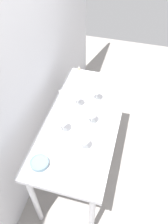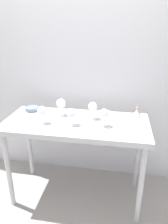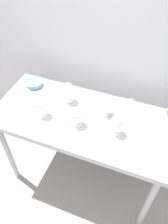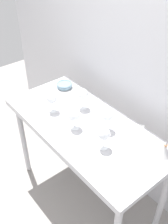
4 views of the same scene
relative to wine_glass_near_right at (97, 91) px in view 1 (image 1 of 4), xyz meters
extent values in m
plane|color=gray|center=(-0.27, 0.07, -1.02)|extent=(6.00, 6.00, 0.00)
cube|color=silver|center=(-0.27, 0.56, 0.28)|extent=(3.80, 0.04, 2.60)
cube|color=#B7B7BC|center=(-0.27, 0.07, -0.14)|extent=(1.40, 0.64, 0.04)
cube|color=#B7B7BC|center=(-0.27, -0.26, -0.14)|extent=(1.40, 0.01, 0.05)
cylinder|color=#B7B7BC|center=(-0.91, -0.19, -0.59)|extent=(0.05, 0.05, 0.86)
cylinder|color=#B7B7BC|center=(0.37, -0.19, -0.59)|extent=(0.05, 0.05, 0.86)
cylinder|color=#B7B7BC|center=(-0.91, 0.33, -0.59)|extent=(0.05, 0.05, 0.86)
cylinder|color=#B7B7BC|center=(0.37, 0.33, -0.59)|extent=(0.05, 0.05, 0.86)
cylinder|color=white|center=(0.00, 0.00, -0.12)|extent=(0.07, 0.07, 0.00)
cylinder|color=white|center=(0.00, 0.00, -0.07)|extent=(0.01, 0.01, 0.08)
sphere|color=white|center=(0.00, 0.00, 0.01)|extent=(0.09, 0.09, 0.09)
cylinder|color=maroon|center=(0.00, 0.00, -0.01)|extent=(0.06, 0.06, 0.03)
cylinder|color=white|center=(-0.45, 0.18, -0.12)|extent=(0.07, 0.07, 0.00)
cylinder|color=white|center=(-0.45, 0.18, -0.07)|extent=(0.01, 0.01, 0.09)
sphere|color=white|center=(-0.45, 0.18, 0.01)|extent=(0.09, 0.09, 0.09)
cylinder|color=maroon|center=(-0.45, 0.18, 0.00)|extent=(0.07, 0.07, 0.02)
cylinder|color=white|center=(-0.57, -0.03, -0.12)|extent=(0.08, 0.08, 0.00)
cylinder|color=white|center=(-0.57, -0.03, -0.07)|extent=(0.01, 0.01, 0.08)
sphere|color=white|center=(-0.57, -0.03, 0.01)|extent=(0.09, 0.09, 0.09)
cylinder|color=maroon|center=(-0.57, -0.03, -0.01)|extent=(0.06, 0.06, 0.02)
cylinder|color=white|center=(-0.12, 0.15, -0.12)|extent=(0.06, 0.06, 0.00)
cylinder|color=white|center=(-0.12, 0.15, -0.07)|extent=(0.01, 0.01, 0.08)
sphere|color=white|center=(-0.12, 0.15, 0.01)|extent=(0.09, 0.09, 0.09)
cylinder|color=maroon|center=(-0.12, 0.15, -0.01)|extent=(0.06, 0.06, 0.02)
cylinder|color=white|center=(-0.29, -0.02, -0.12)|extent=(0.07, 0.07, 0.00)
cylinder|color=white|center=(-0.29, -0.02, -0.08)|extent=(0.01, 0.01, 0.07)
sphere|color=white|center=(-0.29, -0.02, 0.00)|extent=(0.09, 0.09, 0.09)
cylinder|color=maroon|center=(-0.29, -0.02, -0.02)|extent=(0.06, 0.06, 0.03)
cube|color=white|center=(0.02, 0.24, -0.12)|extent=(0.31, 0.32, 0.00)
cube|color=white|center=(-0.60, 0.12, -0.12)|extent=(0.20, 0.25, 0.00)
cylinder|color=beige|center=(-0.80, 0.25, -0.12)|extent=(0.12, 0.12, 0.01)
cylinder|color=slate|center=(-0.80, 0.25, -0.10)|extent=(0.14, 0.14, 0.03)
torus|color=slate|center=(-0.80, 0.25, -0.08)|extent=(0.14, 0.14, 0.01)
cone|color=silver|center=(0.31, 0.26, -0.07)|extent=(0.11, 0.11, 0.09)
cylinder|color=#C17F4C|center=(0.31, 0.26, -0.02)|extent=(0.02, 0.02, 0.01)
cone|color=silver|center=(0.31, 0.26, 0.00)|extent=(0.02, 0.02, 0.03)
camera|label=1|loc=(-1.61, -0.32, 1.46)|focal=37.60mm
camera|label=2|loc=(0.13, -1.80, 0.75)|focal=34.53mm
camera|label=3|loc=(0.16, -1.05, 1.19)|focal=37.14mm
camera|label=4|loc=(0.93, -0.93, 1.19)|focal=42.36mm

